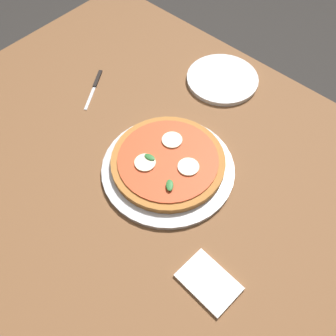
{
  "coord_description": "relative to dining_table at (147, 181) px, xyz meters",
  "views": [
    {
      "loc": [
        0.45,
        -0.4,
        1.56
      ],
      "look_at": [
        0.06,
        0.03,
        0.72
      ],
      "focal_mm": 41.75,
      "sensor_mm": 36.0,
      "label": 1
    }
  ],
  "objects": [
    {
      "name": "napkin",
      "position": [
        0.33,
        -0.14,
        0.09
      ],
      "size": [
        0.13,
        0.1,
        0.01
      ],
      "primitive_type": "cube",
      "rotation": [
        0.0,
        0.0,
        -0.06
      ],
      "color": "white",
      "rests_on": "dining_table"
    },
    {
      "name": "plate_white",
      "position": [
        -0.05,
        0.39,
        0.09
      ],
      "size": [
        0.22,
        0.22,
        0.01
      ],
      "primitive_type": "cylinder",
      "color": "white",
      "rests_on": "dining_table"
    },
    {
      "name": "pizza",
      "position": [
        0.05,
        0.04,
        0.11
      ],
      "size": [
        0.3,
        0.3,
        0.03
      ],
      "color": "#B27033",
      "rests_on": "serving_tray"
    },
    {
      "name": "knife",
      "position": [
        -0.33,
        0.11,
        0.09
      ],
      "size": [
        0.1,
        0.15,
        0.01
      ],
      "color": "black",
      "rests_on": "dining_table"
    },
    {
      "name": "dining_table",
      "position": [
        0.0,
        0.0,
        0.0
      ],
      "size": [
        1.37,
        1.1,
        0.71
      ],
      "color": "brown",
      "rests_on": "ground_plane"
    },
    {
      "name": "ground_plane",
      "position": [
        0.0,
        0.0,
        -0.62
      ],
      "size": [
        6.0,
        6.0,
        0.0
      ],
      "primitive_type": "plane",
      "color": "#2D2B28"
    },
    {
      "name": "serving_tray",
      "position": [
        0.06,
        0.03,
        0.09
      ],
      "size": [
        0.35,
        0.35,
        0.01
      ],
      "primitive_type": "cylinder",
      "color": "silver",
      "rests_on": "dining_table"
    }
  ]
}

